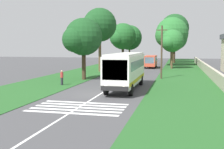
{
  "coord_description": "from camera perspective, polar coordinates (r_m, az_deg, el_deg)",
  "views": [
    {
      "loc": [
        -25.49,
        -7.0,
        4.51
      ],
      "look_at": [
        2.69,
        -0.54,
        1.6
      ],
      "focal_mm": 46.01,
      "sensor_mm": 36.0,
      "label": 1
    }
  ],
  "objects": [
    {
      "name": "trailing_car_0",
      "position": [
        46.26,
        1.91,
        0.97
      ],
      "size": [
        4.3,
        1.78,
        1.43
      ],
      "color": "black",
      "rests_on": "ground"
    },
    {
      "name": "pedestrian",
      "position": [
        33.17,
        -9.93,
        -0.58
      ],
      "size": [
        0.34,
        0.34,
        1.69
      ],
      "color": "#26262D",
      "rests_on": "grass_verge_left"
    },
    {
      "name": "roadside_tree_left_0",
      "position": [
        50.06,
        -2.62,
        9.59
      ],
      "size": [
        7.33,
        5.8,
        10.91
      ],
      "color": "brown",
      "rests_on": "grass_verge_left"
    },
    {
      "name": "grass_verge_left",
      "position": [
        43.48,
        -7.62,
        -0.23
      ],
      "size": [
        120.0,
        8.0,
        0.04
      ],
      "primitive_type": "cube",
      "color": "#235623",
      "rests_on": "ground"
    },
    {
      "name": "roadside_tree_left_3",
      "position": [
        38.2,
        -5.8,
        7.2
      ],
      "size": [
        6.17,
        4.92,
        8.09
      ],
      "color": "#3D2D1E",
      "rests_on": "grass_verge_left"
    },
    {
      "name": "coach_bus",
      "position": [
        29.76,
        2.81,
        1.18
      ],
      "size": [
        11.16,
        2.62,
        3.73
      ],
      "color": "silver",
      "rests_on": "ground"
    },
    {
      "name": "roadside_tree_left_1",
      "position": [
        68.59,
        2.09,
        7.44
      ],
      "size": [
        7.37,
        6.2,
        9.78
      ],
      "color": "#3D2D1E",
      "rests_on": "grass_verge_left"
    },
    {
      "name": "roadside_tree_right_0",
      "position": [
        89.39,
        12.24,
        6.98
      ],
      "size": [
        8.83,
        7.4,
        10.5
      ],
      "color": "#4C3826",
      "rests_on": "grass_verge_right"
    },
    {
      "name": "roadside_tree_left_2",
      "position": [
        78.63,
        3.39,
        7.19
      ],
      "size": [
        8.21,
        6.73,
        10.02
      ],
      "color": "brown",
      "rests_on": "grass_verge_left"
    },
    {
      "name": "grass_verge_right",
      "position": [
        40.76,
        14.52,
        -0.76
      ],
      "size": [
        120.0,
        8.0,
        0.04
      ],
      "primitive_type": "cube",
      "color": "#235623",
      "rests_on": "ground"
    },
    {
      "name": "zebra_crossing",
      "position": [
        21.27,
        -6.66,
        -6.52
      ],
      "size": [
        4.05,
        6.8,
        0.01
      ],
      "color": "silver",
      "rests_on": "ground"
    },
    {
      "name": "trailing_minibus_0",
      "position": [
        58.91,
        7.73,
        2.81
      ],
      "size": [
        6.0,
        2.14,
        2.53
      ],
      "color": "#CC4C33",
      "rests_on": "ground"
    },
    {
      "name": "trailing_car_1",
      "position": [
        51.91,
        3.05,
        1.49
      ],
      "size": [
        4.3,
        1.78,
        1.43
      ],
      "color": "gold",
      "rests_on": "ground"
    },
    {
      "name": "ground",
      "position": [
        26.82,
        -2.42,
        -3.94
      ],
      "size": [
        160.0,
        160.0,
        0.0
      ],
      "primitive_type": "plane",
      "color": "#424244"
    },
    {
      "name": "utility_pole",
      "position": [
        39.49,
        9.84,
        4.58
      ],
      "size": [
        0.24,
        1.4,
        7.17
      ],
      "color": "#473828",
      "rests_on": "grass_verge_right"
    },
    {
      "name": "roadside_wall",
      "position": [
        45.88,
        18.62,
        0.76
      ],
      "size": [
        70.0,
        0.4,
        1.45
      ],
      "primitive_type": "cube",
      "color": "#B2A893",
      "rests_on": "grass_verge_right"
    },
    {
      "name": "centre_line",
      "position": [
        41.34,
        3.08,
        -0.52
      ],
      "size": [
        110.0,
        0.16,
        0.01
      ],
      "primitive_type": "cube",
      "color": "silver",
      "rests_on": "ground"
    },
    {
      "name": "roadside_tree_right_1",
      "position": [
        76.54,
        12.16,
        8.84
      ],
      "size": [
        8.61,
        7.29,
        12.63
      ],
      "color": "#3D2D1E",
      "rests_on": "grass_verge_right"
    },
    {
      "name": "roadside_tree_right_2",
      "position": [
        57.48,
        11.76,
        6.46
      ],
      "size": [
        5.1,
        4.44,
        7.64
      ],
      "color": "brown",
      "rests_on": "grass_verge_right"
    },
    {
      "name": "roadside_tree_right_3",
      "position": [
        65.95,
        11.63,
        7.8
      ],
      "size": [
        9.07,
        7.2,
        10.8
      ],
      "color": "brown",
      "rests_on": "grass_verge_right"
    }
  ]
}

